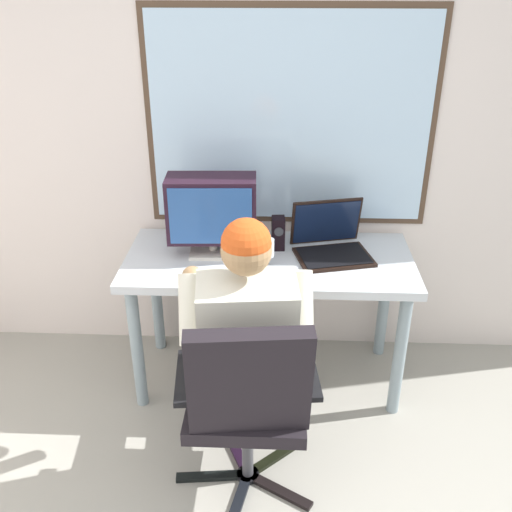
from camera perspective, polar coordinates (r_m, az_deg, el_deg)
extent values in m
cube|color=silver|center=(3.05, 2.65, 11.70)|extent=(4.59, 0.06, 2.50)
cube|color=#4C3828|center=(2.99, 3.35, 13.12)|extent=(1.46, 0.01, 1.10)
cube|color=silver|center=(2.99, 3.35, 13.10)|extent=(1.40, 0.02, 1.04)
cylinder|color=#82949C|center=(2.97, -11.60, -8.81)|extent=(0.06, 0.06, 0.69)
cylinder|color=#82949C|center=(2.95, 13.89, -9.38)|extent=(0.06, 0.06, 0.69)
cylinder|color=#82949C|center=(3.37, -9.74, -3.90)|extent=(0.06, 0.06, 0.69)
cylinder|color=#82949C|center=(3.35, 12.45, -4.36)|extent=(0.06, 0.06, 0.69)
cube|color=silver|center=(2.90, 1.28, -0.53)|extent=(1.43, 0.63, 0.04)
cube|color=black|center=(2.77, -4.33, -20.72)|extent=(0.32, 0.08, 0.02)
cube|color=black|center=(2.67, -1.79, -23.08)|extent=(0.11, 0.32, 0.02)
cube|color=black|center=(2.72, 2.22, -21.96)|extent=(0.30, 0.20, 0.02)
cube|color=black|center=(2.84, 1.84, -19.11)|extent=(0.27, 0.25, 0.02)
cube|color=black|center=(2.88, -1.99, -18.42)|extent=(0.17, 0.31, 0.02)
cylinder|color=black|center=(2.77, -0.81, -20.63)|extent=(0.10, 0.10, 0.02)
cylinder|color=#3F3F44|center=(2.62, -0.84, -17.54)|extent=(0.05, 0.05, 0.40)
cube|color=black|center=(2.47, -0.88, -13.90)|extent=(0.48, 0.48, 0.06)
cube|color=black|center=(2.14, -0.67, -12.27)|extent=(0.46, 0.18, 0.47)
cube|color=black|center=(2.41, 5.38, -11.28)|extent=(0.08, 0.34, 0.02)
cube|color=black|center=(2.39, -7.23, -11.69)|extent=(0.08, 0.34, 0.02)
cylinder|color=#4D4A52|center=(2.66, 2.42, -9.55)|extent=(0.20, 0.48, 0.15)
cylinder|color=#4D4A52|center=(2.99, 1.89, -10.51)|extent=(0.12, 0.12, 0.47)
cube|color=black|center=(3.16, 1.74, -12.65)|extent=(0.12, 0.25, 0.08)
cylinder|color=#4D4A52|center=(2.66, -4.58, -9.78)|extent=(0.20, 0.48, 0.15)
cylinder|color=#4D4A52|center=(2.98, -4.35, -10.70)|extent=(0.12, 0.12, 0.47)
cube|color=black|center=(3.15, -4.21, -12.84)|extent=(0.12, 0.25, 0.08)
cube|color=beige|center=(2.31, -0.88, -8.00)|extent=(0.41, 0.31, 0.54)
sphere|color=#A67E54|center=(2.11, -0.96, 0.55)|extent=(0.19, 0.19, 0.19)
sphere|color=#CF4C1A|center=(2.10, -0.97, 1.28)|extent=(0.19, 0.19, 0.19)
cylinder|color=beige|center=(2.31, 4.51, -4.88)|extent=(0.11, 0.20, 0.29)
cylinder|color=#A67E54|center=(2.46, 4.13, -6.50)|extent=(0.09, 0.19, 0.27)
sphere|color=#A67E54|center=(2.51, 4.00, -6.50)|extent=(0.09, 0.09, 0.09)
cylinder|color=beige|center=(2.30, -6.47, -5.21)|extent=(0.11, 0.23, 0.29)
cylinder|color=#A67E54|center=(2.44, -6.28, -4.36)|extent=(0.09, 0.17, 0.27)
sphere|color=#A67E54|center=(2.49, -6.27, -1.99)|extent=(0.09, 0.09, 0.09)
cube|color=beige|center=(2.94, -4.20, 0.50)|extent=(0.24, 0.19, 0.02)
cylinder|color=beige|center=(2.92, -4.22, 1.20)|extent=(0.04, 0.04, 0.06)
cube|color=black|center=(2.84, -4.35, 4.66)|extent=(0.44, 0.21, 0.32)
cube|color=#264C8C|center=(2.75, -4.49, 3.88)|extent=(0.39, 0.03, 0.28)
cube|color=black|center=(2.90, 7.62, -0.11)|extent=(0.41, 0.34, 0.02)
cube|color=black|center=(2.90, 7.63, 0.06)|extent=(0.37, 0.30, 0.00)
cube|color=black|center=(2.97, 6.87, 3.41)|extent=(0.36, 0.14, 0.24)
cube|color=#0F1933|center=(2.97, 6.92, 3.32)|extent=(0.34, 0.12, 0.22)
cylinder|color=silver|center=(2.77, 1.00, -1.37)|extent=(0.06, 0.06, 0.00)
cylinder|color=silver|center=(2.75, 1.00, -0.65)|extent=(0.01, 0.01, 0.07)
cylinder|color=silver|center=(2.72, 1.02, 0.81)|extent=(0.07, 0.07, 0.08)
cylinder|color=maroon|center=(2.73, 1.01, 0.24)|extent=(0.07, 0.07, 0.02)
cube|color=black|center=(2.94, 2.19, 2.26)|extent=(0.07, 0.08, 0.17)
cylinder|color=#333338|center=(2.90, 2.25, 2.38)|extent=(0.05, 0.01, 0.05)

